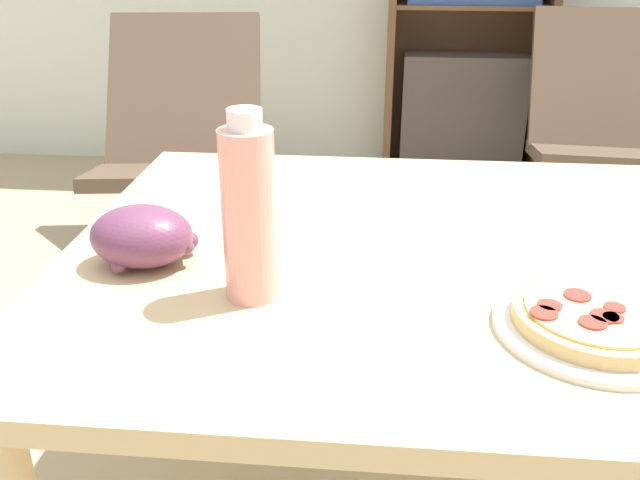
{
  "coord_description": "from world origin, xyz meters",
  "views": [
    {
      "loc": [
        -0.11,
        -0.98,
        1.18
      ],
      "look_at": [
        -0.19,
        -0.11,
        0.78
      ],
      "focal_mm": 38.0,
      "sensor_mm": 36.0,
      "label": 1
    }
  ],
  "objects_px": {
    "grape_bunch": "(142,237)",
    "lounge_chair_near": "(185,181)",
    "pizza_on_plate": "(595,321)",
    "drink_bottle": "(249,213)",
    "lounge_chair_far": "(599,164)",
    "bookshelf": "(469,22)"
  },
  "relations": [
    {
      "from": "pizza_on_plate",
      "to": "lounge_chair_near",
      "type": "relative_size",
      "value": 0.28
    },
    {
      "from": "pizza_on_plate",
      "to": "grape_bunch",
      "type": "relative_size",
      "value": 1.6
    },
    {
      "from": "grape_bunch",
      "to": "bookshelf",
      "type": "bearing_deg",
      "value": 73.61
    },
    {
      "from": "grape_bunch",
      "to": "lounge_chair_far",
      "type": "distance_m",
      "value": 2.35
    },
    {
      "from": "bookshelf",
      "to": "lounge_chair_near",
      "type": "bearing_deg",
      "value": -139.7
    },
    {
      "from": "bookshelf",
      "to": "pizza_on_plate",
      "type": "bearing_deg",
      "value": -92.66
    },
    {
      "from": "grape_bunch",
      "to": "lounge_chair_near",
      "type": "relative_size",
      "value": 0.18
    },
    {
      "from": "pizza_on_plate",
      "to": "drink_bottle",
      "type": "distance_m",
      "value": 0.46
    },
    {
      "from": "drink_bottle",
      "to": "bookshelf",
      "type": "distance_m",
      "value": 2.68
    },
    {
      "from": "grape_bunch",
      "to": "drink_bottle",
      "type": "height_order",
      "value": "drink_bottle"
    },
    {
      "from": "grape_bunch",
      "to": "lounge_chair_near",
      "type": "distance_m",
      "value": 1.68
    },
    {
      "from": "lounge_chair_far",
      "to": "bookshelf",
      "type": "relative_size",
      "value": 0.52
    },
    {
      "from": "lounge_chair_near",
      "to": "bookshelf",
      "type": "xyz_separation_m",
      "value": [
        1.16,
        0.98,
        0.49
      ]
    },
    {
      "from": "grape_bunch",
      "to": "lounge_chair_far",
      "type": "relative_size",
      "value": 0.18
    },
    {
      "from": "grape_bunch",
      "to": "lounge_chair_far",
      "type": "bearing_deg",
      "value": 56.72
    },
    {
      "from": "lounge_chair_near",
      "to": "lounge_chair_far",
      "type": "xyz_separation_m",
      "value": [
        1.68,
        0.37,
        0.0
      ]
    },
    {
      "from": "grape_bunch",
      "to": "lounge_chair_near",
      "type": "bearing_deg",
      "value": 104.84
    },
    {
      "from": "drink_bottle",
      "to": "lounge_chair_far",
      "type": "height_order",
      "value": "drink_bottle"
    },
    {
      "from": "drink_bottle",
      "to": "bookshelf",
      "type": "bearing_deg",
      "value": 77.78
    },
    {
      "from": "pizza_on_plate",
      "to": "lounge_chair_far",
      "type": "bearing_deg",
      "value": 72.69
    },
    {
      "from": "grape_bunch",
      "to": "lounge_chair_far",
      "type": "xyz_separation_m",
      "value": [
        1.26,
        1.93,
        -0.48
      ]
    },
    {
      "from": "lounge_chair_near",
      "to": "bookshelf",
      "type": "bearing_deg",
      "value": 32.85
    }
  ]
}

